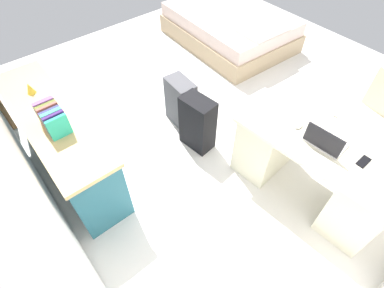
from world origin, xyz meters
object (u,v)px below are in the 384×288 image
(desk, at_px, (312,167))
(computer_mouse, at_px, (299,125))
(credenza, at_px, (62,143))
(bed, at_px, (230,27))
(suitcase_black, at_px, (198,123))
(laptop, at_px, (325,141))
(cell_phone_near_laptop, at_px, (364,162))
(suitcase_spare_grey, at_px, (181,102))
(figurine_small, at_px, (30,88))
(office_chair, at_px, (368,124))

(desk, xyz_separation_m, computer_mouse, (0.25, 0.03, 0.36))
(credenza, distance_m, bed, 3.18)
(credenza, distance_m, suitcase_black, 1.38)
(laptop, xyz_separation_m, cell_phone_near_laptop, (-0.31, -0.10, -0.04))
(credenza, relative_size, bed, 0.92)
(suitcase_spare_grey, bearing_deg, computer_mouse, -163.57)
(suitcase_spare_grey, relative_size, laptop, 1.80)
(desk, xyz_separation_m, cell_phone_near_laptop, (-0.32, -0.05, 0.35))
(bed, bearing_deg, laptop, 149.88)
(suitcase_spare_grey, bearing_deg, cell_phone_near_laptop, -165.11)
(desk, relative_size, computer_mouse, 14.92)
(suitcase_spare_grey, xyz_separation_m, laptop, (-1.57, -0.28, 0.49))
(bed, distance_m, laptop, 2.97)
(computer_mouse, height_order, cell_phone_near_laptop, computer_mouse)
(computer_mouse, bearing_deg, suitcase_black, 18.43)
(laptop, relative_size, computer_mouse, 3.28)
(figurine_small, bearing_deg, computer_mouse, -138.85)
(office_chair, height_order, bed, office_chair)
(desk, distance_m, bed, 2.90)
(cell_phone_near_laptop, bearing_deg, laptop, 16.40)
(desk, bearing_deg, cell_phone_near_laptop, -170.85)
(bed, height_order, suitcase_black, suitcase_black)
(bed, height_order, cell_phone_near_laptop, cell_phone_near_laptop)
(desk, xyz_separation_m, bed, (2.52, -1.42, -0.14))
(desk, distance_m, laptop, 0.40)
(laptop, bearing_deg, credenza, 42.70)
(desk, distance_m, office_chair, 0.88)
(suitcase_spare_grey, relative_size, figurine_small, 5.35)
(cell_phone_near_laptop, distance_m, figurine_small, 2.98)
(credenza, height_order, bed, credenza)
(laptop, distance_m, figurine_small, 2.67)
(credenza, distance_m, computer_mouse, 2.23)
(suitcase_black, bearing_deg, office_chair, -139.58)
(bed, relative_size, laptop, 5.98)
(office_chair, relative_size, suitcase_black, 1.46)
(office_chair, height_order, credenza, office_chair)
(office_chair, relative_size, figurine_small, 8.55)
(office_chair, bearing_deg, cell_phone_near_laptop, 108.03)
(desk, height_order, figurine_small, figurine_small)
(office_chair, distance_m, suitcase_spare_grey, 2.00)
(bed, height_order, suitcase_spare_grey, suitcase_spare_grey)
(suitcase_spare_grey, bearing_deg, laptop, -166.32)
(credenza, xyz_separation_m, cell_phone_near_laptop, (-2.05, -1.71, 0.35))
(office_chair, height_order, computer_mouse, office_chair)
(suitcase_spare_grey, xyz_separation_m, cell_phone_near_laptop, (-1.87, -0.37, 0.44))
(cell_phone_near_laptop, bearing_deg, bed, -26.77)
(credenza, relative_size, suitcase_black, 2.80)
(credenza, bearing_deg, bed, -75.72)
(suitcase_black, height_order, suitcase_spare_grey, suitcase_black)
(office_chair, distance_m, figurine_small, 3.36)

